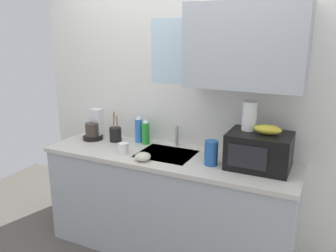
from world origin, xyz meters
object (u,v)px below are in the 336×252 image
coffee_maker (94,128)px  dish_soap_bottle_blue (139,130)px  cereal_canister (211,153)px  utensil_crock (115,134)px  mug_white (123,149)px  small_bowl (143,157)px  microwave (259,151)px  banana_bunch (268,130)px  paper_towel_roll (249,116)px  dish_soap_bottle_green (146,132)px

coffee_maker → dish_soap_bottle_blue: (0.44, 0.09, 0.01)m
cereal_canister → utensil_crock: 1.01m
coffee_maker → mug_white: bearing=-27.1°
dish_soap_bottle_blue → small_bowl: 0.48m
mug_white → cereal_canister: bearing=7.0°
coffee_maker → small_bowl: size_ratio=2.15×
small_bowl → microwave: bearing=16.2°
banana_bunch → coffee_maker: (-1.61, 0.06, -0.20)m
paper_towel_roll → dish_soap_bottle_blue: (-1.02, 0.09, -0.26)m
banana_bunch → dish_soap_bottle_blue: bearing=173.0°
dish_soap_bottle_green → dish_soap_bottle_blue: (-0.09, 0.02, 0.01)m
dish_soap_bottle_green → mug_white: (-0.04, -0.31, -0.06)m
cereal_canister → banana_bunch: bearing=14.4°
coffee_maker → dish_soap_bottle_blue: size_ratio=1.11×
microwave → banana_bunch: banana_bunch is taller
microwave → dish_soap_bottle_green: size_ratio=1.95×
mug_white → utensil_crock: (-0.25, 0.26, 0.02)m
banana_bunch → coffee_maker: 1.63m
dish_soap_bottle_blue → coffee_maker: bearing=-168.9°
paper_towel_roll → cereal_canister: (-0.24, -0.15, -0.28)m
coffee_maker → dish_soap_bottle_green: bearing=7.0°
cereal_canister → coffee_maker: bearing=172.6°
utensil_crock → small_bowl: utensil_crock is taller
paper_towel_roll → utensil_crock: size_ratio=0.77×
dish_soap_bottle_green → small_bowl: (0.18, -0.37, -0.08)m
paper_towel_roll → small_bowl: size_ratio=1.69×
mug_white → paper_towel_roll: bearing=13.8°
microwave → dish_soap_bottle_blue: (-1.12, 0.15, -0.02)m
paper_towel_roll → small_bowl: bearing=-158.4°
banana_bunch → paper_towel_roll: size_ratio=0.91×
dish_soap_bottle_blue → small_bowl: (0.27, -0.39, -0.09)m
microwave → paper_towel_roll: 0.27m
paper_towel_roll → small_bowl: (-0.76, -0.30, -0.35)m
dish_soap_bottle_blue → cereal_canister: 0.82m
microwave → cereal_canister: bearing=-163.8°
dish_soap_bottle_blue → small_bowl: bearing=-56.0°
cereal_canister → small_bowl: cereal_canister is taller
microwave → coffee_maker: size_ratio=1.64×
coffee_maker → dish_soap_bottle_blue: 0.45m
small_bowl → dish_soap_bottle_blue: bearing=124.0°
dish_soap_bottle_green → mug_white: bearing=-97.3°
paper_towel_roll → mug_white: 1.06m
banana_bunch → coffee_maker: bearing=177.9°
microwave → dish_soap_bottle_blue: microwave is taller
paper_towel_roll → coffee_maker: (-1.46, 0.01, -0.28)m
banana_bunch → utensil_crock: size_ratio=0.70×
banana_bunch → paper_towel_roll: bearing=161.6°
cereal_canister → dish_soap_bottle_blue: bearing=162.7°
dish_soap_bottle_blue → utensil_crock: 0.23m
coffee_maker → dish_soap_bottle_green: (0.52, 0.06, 0.01)m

